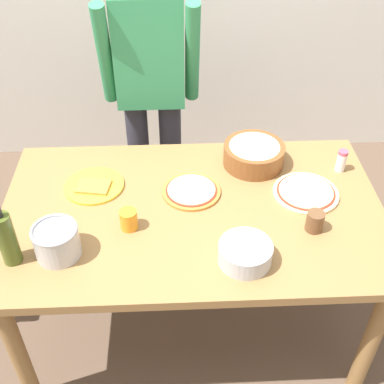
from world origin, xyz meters
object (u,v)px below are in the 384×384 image
Objects in this scene: popcorn_bowl at (254,153)px; plate_with_slice at (94,186)px; cup_small_brown at (315,221)px; steel_pot at (57,241)px; dining_table at (193,225)px; cup_orange at (129,220)px; pizza_raw_on_board at (306,193)px; mixing_bowl_steel at (245,253)px; pizza_cooked_on_tray at (191,191)px; salt_shaker at (341,161)px; person_cook at (151,85)px; olive_oil_bottle at (7,238)px.

plate_with_slice is at bearing -168.90° from popcorn_bowl.
steel_pot is at bearing -174.93° from cup_small_brown.
dining_table is 18.82× the size of cup_orange.
mixing_bowl_steel is (-0.31, -0.37, 0.03)m from pizza_raw_on_board.
cup_orange reaches higher than pizza_cooked_on_tray.
salt_shaker is (0.21, 0.38, 0.01)m from cup_small_brown.
pizza_raw_on_board is at bearing 16.74° from steel_pot.
dining_table is at bearing -76.75° from person_cook.
salt_shaker is (0.86, -0.52, -0.13)m from person_cook.
person_cook is 1.05m from steel_pot.
olive_oil_bottle reaches higher than pizza_cooked_on_tray.
popcorn_bowl reaches higher than plate_with_slice.
person_cook reaches higher than salt_shaker.
cup_orange is at bearing 26.97° from steel_pot.
mixing_bowl_steel is 0.86m from olive_oil_bottle.
person_cook is 8.10× the size of mixing_bowl_steel.
pizza_cooked_on_tray is 0.54m from cup_small_brown.
steel_pot is at bearing -158.77° from salt_shaker.
plate_with_slice is at bearing -176.19° from salt_shaker.
steel_pot reaches higher than cup_orange.
steel_pot reaches higher than cup_small_brown.
mixing_bowl_steel is 0.70m from steel_pot.
olive_oil_bottle is (-0.25, -0.42, 0.11)m from plate_with_slice.
cup_orange is at bearing 155.60° from mixing_bowl_steel.
dining_table is at bearing 121.15° from mixing_bowl_steel.
dining_table is 5.71× the size of popcorn_bowl.
popcorn_bowl is (-0.20, 0.23, 0.05)m from pizza_raw_on_board.
pizza_cooked_on_tray is at bearing -74.95° from person_cook.
pizza_raw_on_board is 2.67× the size of salt_shaker.
steel_pot is at bearing -146.68° from pizza_cooked_on_tray.
dining_table is 0.37m from mixing_bowl_steel.
salt_shaker is (0.69, 0.13, 0.04)m from pizza_cooked_on_tray.
plate_with_slice is 0.31m from cup_orange.
mixing_bowl_steel is at bearing -37.23° from plate_with_slice.
cup_orange reaches higher than dining_table.
cup_small_brown is (0.90, -0.30, 0.03)m from plate_with_slice.
cup_small_brown is (0.30, 0.16, 0.00)m from mixing_bowl_steel.
pizza_raw_on_board is (0.49, 0.07, 0.10)m from dining_table.
olive_oil_bottle reaches higher than cup_orange.
popcorn_bowl is at bearing 33.45° from pizza_cooked_on_tray.
dining_table is 0.75m from olive_oil_bottle.
person_cook is 0.67m from popcorn_bowl.
olive_oil_bottle reaches higher than plate_with_slice.
cup_small_brown is (0.99, 0.09, -0.02)m from steel_pot.
popcorn_bowl is 1.40× the size of mixing_bowl_steel.
mixing_bowl_steel is 1.89× the size of salt_shaker.
pizza_cooked_on_tray is 0.90× the size of popcorn_bowl.
salt_shaker is at bearing -31.06° from person_cook.
cup_small_brown reaches higher than plate_with_slice.
person_cook reaches higher than olive_oil_bottle.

